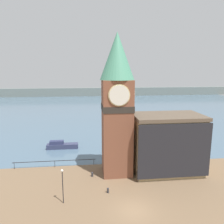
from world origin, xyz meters
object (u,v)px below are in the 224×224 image
at_px(clock_tower, 117,102).
at_px(pier_building, 167,143).
at_px(lamp_post, 62,180).
at_px(mooring_bollard_near, 92,174).
at_px(mooring_bollard_far, 108,190).
at_px(boat_near, 61,145).

bearing_deg(clock_tower, pier_building, -3.61).
bearing_deg(lamp_post, mooring_bollard_near, 60.29).
height_order(pier_building, mooring_bollard_near, pier_building).
xyz_separation_m(clock_tower, mooring_bollard_near, (-3.81, -0.95, -10.64)).
bearing_deg(clock_tower, mooring_bollard_far, -108.81).
distance_m(boat_near, mooring_bollard_near, 13.93).
distance_m(clock_tower, lamp_post, 13.09).
distance_m(mooring_bollard_far, lamp_post, 6.26).
bearing_deg(lamp_post, pier_building, 24.06).
bearing_deg(mooring_bollard_far, pier_building, 28.06).
height_order(boat_near, mooring_bollard_near, boat_near).
xyz_separation_m(clock_tower, mooring_bollard_far, (-1.91, -5.60, -10.65)).
xyz_separation_m(pier_building, mooring_bollard_near, (-11.49, -0.47, -4.14)).
distance_m(mooring_bollard_near, mooring_bollard_far, 5.02).
distance_m(clock_tower, mooring_bollard_far, 12.18).
bearing_deg(boat_near, mooring_bollard_near, -65.09).
bearing_deg(boat_near, pier_building, -35.07).
relative_size(clock_tower, boat_near, 3.36).
xyz_separation_m(clock_tower, lamp_post, (-7.38, -7.21, -8.06)).
distance_m(clock_tower, pier_building, 10.08).
height_order(clock_tower, pier_building, clock_tower).
relative_size(pier_building, boat_near, 1.70).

